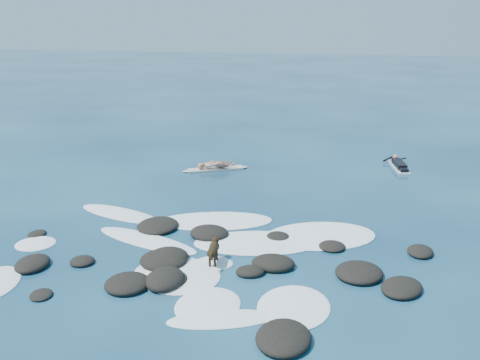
# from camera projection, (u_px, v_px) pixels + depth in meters

# --- Properties ---
(ground) EXTENTS (160.00, 160.00, 0.00)m
(ground) POSITION_uv_depth(u_px,v_px,m) (238.00, 249.00, 16.18)
(ground) COLOR #0A2642
(ground) RESTS_ON ground
(reef_rocks) EXTENTS (12.65, 7.11, 0.44)m
(reef_rocks) POSITION_uv_depth(u_px,v_px,m) (215.00, 264.00, 14.99)
(reef_rocks) COLOR black
(reef_rocks) RESTS_ON ground
(breaking_foam) EXTENTS (11.48, 8.08, 0.12)m
(breaking_foam) POSITION_uv_depth(u_px,v_px,m) (213.00, 250.00, 16.06)
(breaking_foam) COLOR white
(breaking_foam) RESTS_ON ground
(standing_surfer_rig) EXTENTS (2.84, 1.58, 1.72)m
(standing_surfer_rig) POSITION_uv_depth(u_px,v_px,m) (215.00, 156.00, 24.02)
(standing_surfer_rig) COLOR beige
(standing_surfer_rig) RESTS_ON ground
(paddling_surfer_rig) EXTENTS (1.11, 2.48, 0.43)m
(paddling_surfer_rig) POSITION_uv_depth(u_px,v_px,m) (399.00, 165.00, 24.52)
(paddling_surfer_rig) COLOR white
(paddling_surfer_rig) RESTS_ON ground
(dog) EXTENTS (0.34, 1.11, 0.70)m
(dog) POSITION_uv_depth(u_px,v_px,m) (213.00, 249.00, 15.04)
(dog) COLOR black
(dog) RESTS_ON ground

